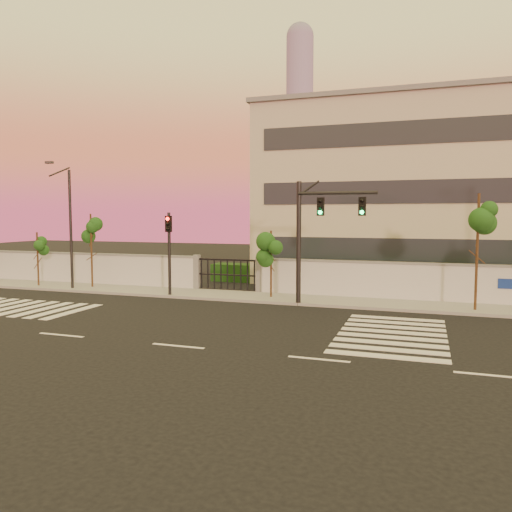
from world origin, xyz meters
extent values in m
plane|color=black|center=(0.00, 0.00, 0.00)|extent=(120.00, 120.00, 0.00)
cube|color=gray|center=(0.00, 10.50, 0.07)|extent=(60.00, 3.00, 0.15)
cube|color=silver|center=(-17.50, 12.00, 1.00)|extent=(25.00, 0.30, 2.00)
cube|color=slate|center=(-17.50, 12.00, 2.06)|extent=(25.00, 0.36, 0.12)
cube|color=slate|center=(-5.00, 12.00, 1.10)|extent=(0.35, 0.35, 2.20)
cube|color=slate|center=(-1.00, 12.00, 1.10)|extent=(0.35, 0.35, 2.20)
cube|color=black|center=(9.00, 14.50, 0.90)|extent=(20.00, 2.00, 1.80)
cube|color=black|center=(-16.00, 14.50, 0.70)|extent=(12.00, 1.80, 1.40)
cube|color=black|center=(-3.00, 17.00, 0.60)|extent=(6.00, 1.50, 1.20)
cube|color=#BDB9A0|center=(9.00, 22.00, 6.00)|extent=(24.00, 12.00, 12.00)
cube|color=#262D38|center=(9.00, 15.98, 2.50)|extent=(22.00, 0.08, 1.40)
cube|color=#262D38|center=(9.00, 15.98, 6.00)|extent=(22.00, 0.08, 1.40)
cube|color=#262D38|center=(9.00, 15.98, 9.50)|extent=(22.00, 0.08, 1.40)
cube|color=slate|center=(9.00, 22.00, 12.10)|extent=(24.40, 12.40, 0.30)
cylinder|color=gray|center=(-65.00, 280.00, 55.00)|extent=(16.00, 16.00, 110.00)
sphere|color=gray|center=(-65.00, 280.00, 110.00)|extent=(16.00, 16.00, 16.00)
cube|color=silver|center=(-11.30, 4.00, 0.01)|extent=(0.50, 4.00, 0.02)
cube|color=silver|center=(-10.40, 4.00, 0.01)|extent=(0.50, 4.00, 0.02)
cube|color=silver|center=(-9.50, 4.00, 0.01)|extent=(0.50, 4.00, 0.02)
cube|color=silver|center=(-8.60, 4.00, 0.01)|extent=(0.50, 4.00, 0.02)
cube|color=silver|center=(-7.70, 4.00, 0.01)|extent=(0.50, 4.00, 0.02)
cube|color=silver|center=(7.00, 1.00, 0.01)|extent=(4.00, 0.50, 0.02)
cube|color=silver|center=(7.00, 1.90, 0.01)|extent=(4.00, 0.50, 0.02)
cube|color=silver|center=(7.00, 2.80, 0.01)|extent=(4.00, 0.50, 0.02)
cube|color=silver|center=(7.00, 3.70, 0.01)|extent=(4.00, 0.50, 0.02)
cube|color=silver|center=(7.00, 4.60, 0.01)|extent=(4.00, 0.50, 0.02)
cube|color=silver|center=(7.00, 5.50, 0.01)|extent=(4.00, 0.50, 0.02)
cube|color=silver|center=(7.00, 6.40, 0.01)|extent=(4.00, 0.50, 0.02)
cube|color=silver|center=(7.00, 7.30, 0.01)|extent=(4.00, 0.50, 0.02)
cube|color=silver|center=(-5.00, 0.00, 0.01)|extent=(2.00, 0.15, 0.01)
cube|color=silver|center=(0.00, 0.00, 0.01)|extent=(2.00, 0.15, 0.01)
cube|color=silver|center=(5.00, 0.00, 0.01)|extent=(2.00, 0.15, 0.01)
cube|color=silver|center=(10.00, 0.00, 0.01)|extent=(2.00, 0.15, 0.01)
cylinder|color=#382314|center=(-15.13, 9.94, 1.76)|extent=(0.11, 0.11, 3.53)
sphere|color=#164313|center=(-15.13, 9.94, 2.82)|extent=(1.01, 1.01, 1.01)
sphere|color=#164313|center=(-14.81, 10.12, 2.29)|extent=(0.77, 0.77, 0.77)
sphere|color=#164313|center=(-15.40, 9.80, 2.47)|extent=(0.73, 0.73, 0.73)
cylinder|color=#382314|center=(-11.51, 10.54, 2.35)|extent=(0.11, 0.11, 4.69)
sphere|color=#164313|center=(-11.51, 10.54, 3.75)|extent=(1.04, 1.04, 1.04)
sphere|color=#164313|center=(-11.18, 10.73, 3.05)|extent=(0.79, 0.79, 0.79)
sphere|color=#164313|center=(-11.79, 10.40, 3.28)|extent=(0.75, 0.75, 0.75)
cylinder|color=#382314|center=(0.20, 10.43, 1.88)|extent=(0.11, 0.11, 3.76)
sphere|color=#164313|center=(0.20, 10.43, 3.01)|extent=(0.98, 0.98, 0.98)
sphere|color=#164313|center=(0.51, 10.60, 2.45)|extent=(0.75, 0.75, 0.75)
sphere|color=#164313|center=(-0.07, 10.29, 2.63)|extent=(0.71, 0.71, 0.71)
cylinder|color=#382314|center=(10.43, 9.94, 2.80)|extent=(0.12, 0.12, 5.60)
sphere|color=#164313|center=(10.43, 9.94, 4.48)|extent=(1.14, 1.14, 1.14)
sphere|color=#164313|center=(10.79, 10.15, 3.64)|extent=(0.87, 0.87, 0.87)
sphere|color=#164313|center=(10.11, 9.79, 3.92)|extent=(0.83, 0.83, 0.83)
cylinder|color=black|center=(2.06, 9.12, 3.14)|extent=(0.24, 0.24, 6.28)
cylinder|color=black|center=(3.98, 9.12, 5.68)|extent=(3.85, 0.35, 0.16)
cube|color=black|center=(3.17, 9.07, 5.02)|extent=(0.35, 0.18, 0.91)
sphere|color=#0CF259|center=(3.17, 8.96, 4.73)|extent=(0.20, 0.20, 0.20)
cube|color=black|center=(5.20, 9.07, 5.02)|extent=(0.35, 0.18, 0.91)
sphere|color=#0CF259|center=(5.20, 8.96, 4.73)|extent=(0.20, 0.20, 0.20)
cylinder|color=black|center=(-5.39, 9.30, 2.37)|extent=(0.17, 0.17, 4.75)
cube|color=black|center=(-5.39, 9.25, 4.11)|extent=(0.37, 0.19, 0.95)
sphere|color=red|center=(-5.39, 9.14, 4.41)|extent=(0.21, 0.21, 0.21)
cylinder|color=black|center=(-12.31, 9.68, 3.66)|extent=(0.16, 0.16, 7.32)
cylinder|color=black|center=(-12.31, 8.86, 7.14)|extent=(0.09, 1.75, 0.71)
cube|color=#3F3F44|center=(-12.31, 8.04, 7.60)|extent=(0.46, 0.23, 0.14)
camera|label=1|loc=(8.12, -15.38, 4.57)|focal=35.00mm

